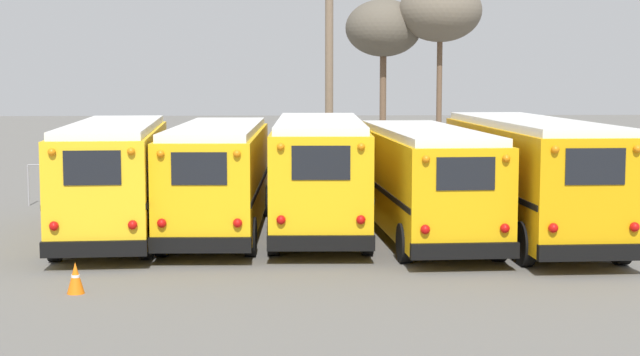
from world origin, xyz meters
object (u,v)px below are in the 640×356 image
at_px(school_bus_0, 115,175).
at_px(school_bus_4, 528,174).
at_px(bare_tree_0, 440,12).
at_px(bare_tree_1, 383,29).
at_px(traffic_cone, 76,278).
at_px(school_bus_1, 219,175).
at_px(school_bus_3, 424,179).
at_px(school_bus_2, 319,172).
at_px(utility_pole, 329,69).

relative_size(school_bus_0, school_bus_4, 0.94).
distance_m(bare_tree_0, bare_tree_1, 2.73).
xyz_separation_m(school_bus_4, traffic_cone, (-10.97, -6.22, -1.45)).
height_order(bare_tree_1, traffic_cone, bare_tree_1).
height_order(school_bus_1, school_bus_3, school_bus_1).
relative_size(school_bus_3, bare_tree_1, 1.23).
bearing_deg(traffic_cone, bare_tree_1, 69.96).
distance_m(school_bus_1, school_bus_2, 2.82).
xyz_separation_m(school_bus_0, traffic_cone, (0.29, -7.06, -1.38)).
xyz_separation_m(school_bus_2, traffic_cone, (-5.34, -7.38, -1.42)).
bearing_deg(school_bus_4, school_bus_3, 176.42).
relative_size(school_bus_1, school_bus_2, 1.01).
xyz_separation_m(school_bus_4, bare_tree_0, (0.54, 17.67, 5.46)).
relative_size(bare_tree_1, traffic_cone, 12.05).
bearing_deg(school_bus_3, bare_tree_0, 79.14).
bearing_deg(school_bus_2, school_bus_0, -176.71).
xyz_separation_m(school_bus_2, bare_tree_1, (3.75, 17.53, 4.75)).
relative_size(school_bus_3, traffic_cone, 14.87).
bearing_deg(school_bus_1, bare_tree_0, 61.39).
bearing_deg(school_bus_1, school_bus_4, -8.01).
bearing_deg(bare_tree_1, school_bus_2, -102.08).
distance_m(school_bus_3, bare_tree_0, 18.67).
relative_size(school_bus_1, utility_pole, 1.07).
bearing_deg(school_bus_3, traffic_cone, -141.87).
relative_size(utility_pole, traffic_cone, 13.92).
height_order(school_bus_3, utility_pole, utility_pole).
xyz_separation_m(utility_pole, bare_tree_0, (5.28, 5.78, 2.57)).
relative_size(school_bus_2, school_bus_4, 0.92).
distance_m(school_bus_0, traffic_cone, 7.20).
bearing_deg(utility_pole, school_bus_4, -68.25).
xyz_separation_m(school_bus_2, utility_pole, (0.89, 10.73, 2.92)).
distance_m(utility_pole, bare_tree_0, 8.24).
bearing_deg(school_bus_0, utility_pole, 59.45).
distance_m(school_bus_2, school_bus_4, 5.75).
relative_size(school_bus_1, school_bus_4, 0.94).
xyz_separation_m(school_bus_1, bare_tree_1, (6.57, 17.50, 4.83)).
xyz_separation_m(school_bus_3, bare_tree_0, (3.36, 17.49, 5.60)).
height_order(bare_tree_0, bare_tree_1, bare_tree_0).
distance_m(school_bus_2, utility_pole, 11.15).
bearing_deg(school_bus_4, utility_pole, 111.75).
bearing_deg(school_bus_4, school_bus_0, 175.76).
bearing_deg(school_bus_3, school_bus_4, -3.58).
relative_size(school_bus_4, traffic_cone, 15.90).
bearing_deg(school_bus_0, school_bus_3, -4.46).
bearing_deg(school_bus_2, bare_tree_0, 69.50).
bearing_deg(utility_pole, school_bus_2, -94.75).
xyz_separation_m(bare_tree_1, traffic_cone, (-9.09, -24.91, -6.17)).
bearing_deg(school_bus_2, school_bus_4, -11.62).
xyz_separation_m(school_bus_4, utility_pole, (-4.74, 11.88, 2.89)).
xyz_separation_m(school_bus_1, utility_pole, (3.71, 10.69, 3.00)).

